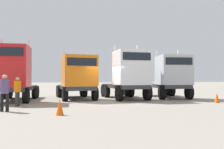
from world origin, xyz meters
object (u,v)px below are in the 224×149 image
object	(u,v)px
semi_truck_red	(13,74)
traffic_cone_near	(217,98)
semi_truck_orange	(77,77)
traffic_cone_mid	(60,107)
semi_truck_silver	(170,76)
visitor_with_camera	(5,90)
semi_truck_white	(128,75)
visitor_in_hivis	(17,89)

from	to	relation	value
semi_truck_red	traffic_cone_near	bearing A→B (deg)	77.88
semi_truck_red	traffic_cone_near	distance (m)	14.11
semi_truck_orange	traffic_cone_near	bearing A→B (deg)	57.57
semi_truck_orange	traffic_cone_near	xyz separation A→B (m)	(8.81, -4.91, -1.44)
semi_truck_orange	traffic_cone_mid	xyz separation A→B (m)	(-1.67, -7.97, -1.42)
semi_truck_silver	visitor_with_camera	xyz separation A→B (m)	(-11.85, -5.38, -0.76)
semi_truck_red	semi_truck_orange	xyz separation A→B (m)	(4.61, 0.86, -0.21)
semi_truck_red	traffic_cone_mid	world-z (taller)	semi_truck_red
traffic_cone_mid	semi_truck_white	bearing A→B (deg)	51.57
semi_truck_silver	traffic_cone_mid	world-z (taller)	semi_truck_silver
semi_truck_red	traffic_cone_mid	xyz separation A→B (m)	(2.93, -7.11, -1.63)
semi_truck_white	visitor_in_hivis	size ratio (longest dim) A/B	3.55
semi_truck_orange	traffic_cone_mid	world-z (taller)	semi_truck_orange
semi_truck_orange	semi_truck_white	distance (m)	3.98
visitor_in_hivis	visitor_with_camera	distance (m)	2.34
semi_truck_silver	traffic_cone_near	bearing A→B (deg)	23.62
traffic_cone_near	semi_truck_red	bearing A→B (deg)	163.20
semi_truck_white	visitor_with_camera	distance (m)	9.58
semi_truck_orange	semi_truck_silver	size ratio (longest dim) A/B	0.99
visitor_with_camera	traffic_cone_mid	size ratio (longest dim) A/B	2.62
semi_truck_silver	visitor_in_hivis	bearing A→B (deg)	-67.38
visitor_in_hivis	traffic_cone_near	size ratio (longest dim) A/B	2.60
traffic_cone_near	visitor_with_camera	bearing A→B (deg)	-174.98
semi_truck_red	semi_truck_white	xyz separation A→B (m)	(8.45, -0.15, -0.04)
semi_truck_white	visitor_in_hivis	world-z (taller)	semi_truck_white
traffic_cone_near	traffic_cone_mid	distance (m)	10.91
semi_truck_orange	visitor_in_hivis	bearing A→B (deg)	-49.70
semi_truck_orange	traffic_cone_mid	distance (m)	8.27
semi_truck_red	visitor_in_hivis	xyz separation A→B (m)	(0.67, -2.88, -0.97)
semi_truck_red	traffic_cone_mid	size ratio (longest dim) A/B	9.31
visitor_in_hivis	semi_truck_silver	bearing A→B (deg)	28.41
semi_truck_red	visitor_with_camera	distance (m)	5.29
semi_truck_white	semi_truck_orange	bearing A→B (deg)	-105.48
visitor_with_camera	traffic_cone_mid	bearing A→B (deg)	72.17
semi_truck_white	semi_truck_silver	size ratio (longest dim) A/B	0.95
semi_truck_white	visitor_in_hivis	xyz separation A→B (m)	(-7.78, -2.73, -0.93)
semi_truck_orange	semi_truck_silver	xyz separation A→B (m)	(7.61, -0.68, 0.05)
semi_truck_red	semi_truck_silver	xyz separation A→B (m)	(12.21, 0.18, -0.16)
semi_truck_orange	semi_truck_white	bearing A→B (deg)	71.93
semi_truck_red	semi_truck_silver	world-z (taller)	semi_truck_red
visitor_in_hivis	visitor_with_camera	size ratio (longest dim) A/B	0.95
semi_truck_red	semi_truck_white	distance (m)	8.45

